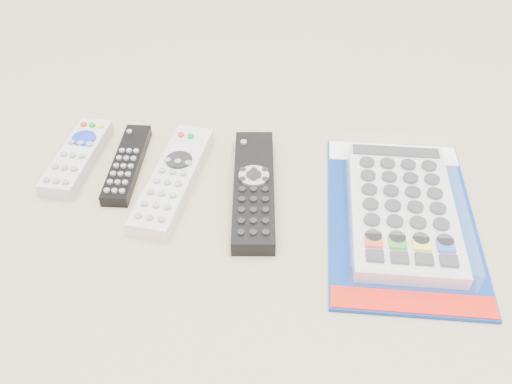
# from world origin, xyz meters

# --- Properties ---
(remote_small_grey) EXTENTS (0.05, 0.16, 0.02)m
(remote_small_grey) POSITION_xyz_m (-0.23, 0.05, 0.01)
(remote_small_grey) COLOR #AEAEB0
(remote_small_grey) RESTS_ON ground
(remote_slim_black) EXTENTS (0.05, 0.16, 0.02)m
(remote_slim_black) POSITION_xyz_m (-0.16, 0.04, 0.01)
(remote_slim_black) COLOR black
(remote_slim_black) RESTS_ON ground
(remote_silver_dvd) EXTENTS (0.07, 0.21, 0.02)m
(remote_silver_dvd) POSITION_xyz_m (-0.09, 0.02, 0.01)
(remote_silver_dvd) COLOR silver
(remote_silver_dvd) RESTS_ON ground
(remote_large_black) EXTENTS (0.08, 0.22, 0.02)m
(remote_large_black) POSITION_xyz_m (0.02, 0.01, 0.01)
(remote_large_black) COLOR black
(remote_large_black) RESTS_ON ground
(jumbo_remote_packaged) EXTENTS (0.19, 0.30, 0.04)m
(jumbo_remote_packaged) POSITION_xyz_m (0.20, -0.00, 0.02)
(jumbo_remote_packaged) COLOR navy
(jumbo_remote_packaged) RESTS_ON ground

